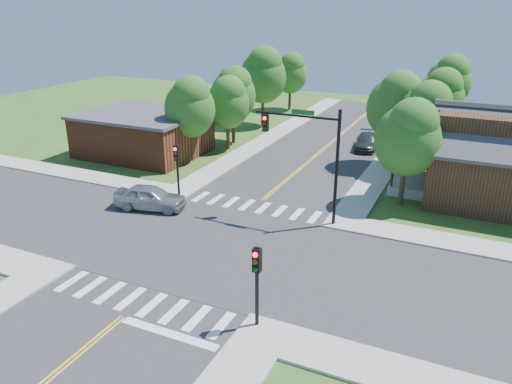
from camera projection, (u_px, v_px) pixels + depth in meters
The scene contains 26 objects.
ground at pixel (209, 246), 28.15m from camera, with size 100.00×100.00×0.00m, color #2E5019.
road_ns at pixel (209, 246), 28.14m from camera, with size 10.00×90.00×0.04m, color #2D2D30.
road_ew at pixel (209, 245), 28.14m from camera, with size 90.00×10.00×0.04m, color #2D2D30.
intersection_patch at pixel (209, 246), 28.15m from camera, with size 10.20×10.20×0.06m, color #2D2D30.
sidewalk_nw at pixel (148, 144), 47.69m from camera, with size 40.00×40.00×0.14m.
crosswalk_north at pixel (255, 206), 33.37m from camera, with size 8.85×2.00×0.01m.
crosswalk_south at pixel (141, 302), 22.89m from camera, with size 8.85×2.00×0.01m.
centerline at pixel (209, 245), 28.13m from camera, with size 0.30×90.00×0.01m.
stop_bar at pixel (169, 334), 20.74m from camera, with size 4.60×0.45×0.09m, color white.
signal_mast_ne at pixel (310, 146), 29.58m from camera, with size 5.30×0.42×7.20m.
signal_pole_se at pixel (257, 272), 20.23m from camera, with size 0.34×0.42×3.80m.
signal_pole_nw at pixel (177, 161), 34.09m from camera, with size 0.34×0.42×3.80m.
house_ne at pixel (512, 155), 33.05m from camera, with size 13.05×8.80×7.11m.
building_nw at pixel (143, 133), 44.19m from camera, with size 10.40×8.40×3.73m.
tree_e_a at pixel (409, 136), 32.05m from camera, with size 4.30×4.08×7.31m.
tree_e_b at pixel (426, 114), 37.79m from camera, with size 4.38×4.16×7.45m.
tree_e_c at pixel (440, 96), 44.52m from camera, with size 4.39×4.17×7.47m.
tree_e_d at pixel (449, 80), 51.88m from camera, with size 4.60×4.37×7.82m.
tree_w_a at pixel (190, 105), 41.23m from camera, with size 4.28×4.07×7.28m.
tree_w_b at pixel (233, 93), 46.50m from camera, with size 4.34×4.12×7.38m.
tree_w_c at pixel (263, 74), 52.82m from camera, with size 5.02×4.77×8.53m.
tree_w_d at pixel (291, 72), 60.96m from camera, with size 4.15×3.94×7.05m.
tree_house at pixel (397, 104), 39.77m from camera, with size 4.63×4.40×7.87m.
tree_bldg at pixel (228, 101), 44.62m from camera, with size 4.00×3.80×6.80m.
car_silver at pixel (150, 198), 32.77m from camera, with size 5.05×2.91×1.62m, color #B1B2B8.
car_dgrey at pixel (366, 142), 46.00m from camera, with size 2.56×4.91×1.36m, color #303335.
Camera 1 is at (13.01, -21.66, 13.05)m, focal length 35.00 mm.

